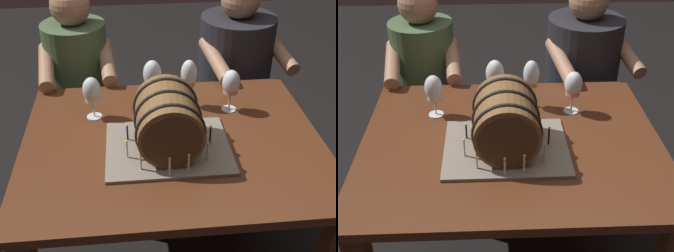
# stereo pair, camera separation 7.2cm
# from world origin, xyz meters

# --- Properties ---
(dining_table) EXTENTS (1.13, 0.91, 0.73)m
(dining_table) POSITION_xyz_m (0.00, 0.00, 0.61)
(dining_table) COLOR #562D19
(dining_table) RESTS_ON ground
(barrel_cake) EXTENTS (0.45, 0.36, 0.25)m
(barrel_cake) POSITION_xyz_m (-0.02, -0.06, 0.84)
(barrel_cake) COLOR gray
(barrel_cake) RESTS_ON dining_table
(wine_glass_empty) EXTENTS (0.08, 0.08, 0.20)m
(wine_glass_empty) POSITION_xyz_m (-0.05, 0.28, 0.86)
(wine_glass_empty) COLOR white
(wine_glass_empty) RESTS_ON dining_table
(wine_glass_amber) EXTENTS (0.07, 0.07, 0.21)m
(wine_glass_amber) POSITION_xyz_m (0.09, 0.25, 0.87)
(wine_glass_amber) COLOR white
(wine_glass_amber) RESTS_ON dining_table
(wine_glass_rose) EXTENTS (0.07, 0.07, 0.18)m
(wine_glass_rose) POSITION_xyz_m (0.26, 0.20, 0.85)
(wine_glass_rose) COLOR white
(wine_glass_rose) RESTS_ON dining_table
(wine_glass_white) EXTENTS (0.07, 0.07, 0.18)m
(wine_glass_white) POSITION_xyz_m (-0.30, 0.19, 0.85)
(wine_glass_white) COLOR white
(wine_glass_white) RESTS_ON dining_table
(person_seated_left) EXTENTS (0.38, 0.48, 1.13)m
(person_seated_left) POSITION_xyz_m (-0.41, 0.70, 0.51)
(person_seated_left) COLOR #2A3A24
(person_seated_left) RESTS_ON ground
(person_seated_right) EXTENTS (0.48, 0.55, 1.14)m
(person_seated_right) POSITION_xyz_m (0.41, 0.70, 0.55)
(person_seated_right) COLOR black
(person_seated_right) RESTS_ON ground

